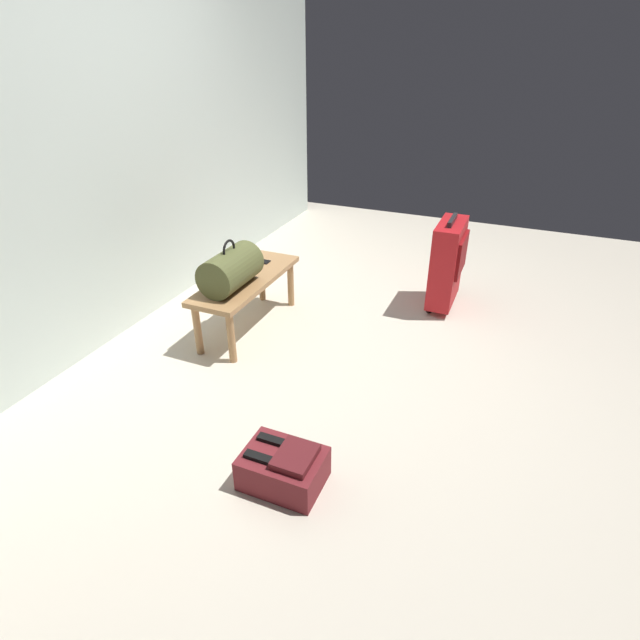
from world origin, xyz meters
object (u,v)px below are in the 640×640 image
cell_phone (260,261)px  backpack_maroon (284,467)px  bench (247,285)px  suitcase_upright_red (447,262)px  duffel_bag_olive (231,269)px

cell_phone → backpack_maroon: (-1.53, -0.95, -0.31)m
bench → suitcase_upright_red: suitcase_upright_red is taller
bench → backpack_maroon: size_ratio=2.63×
bench → suitcase_upright_red: (0.90, -1.25, 0.03)m
bench → cell_phone: cell_phone is taller
suitcase_upright_red → duffel_bag_olive: bearing=130.7°
backpack_maroon → duffel_bag_olive: bearing=40.4°
cell_phone → suitcase_upright_red: size_ratio=0.20×
bench → backpack_maroon: (-1.24, -0.90, -0.25)m
cell_phone → bench: bearing=-171.2°
duffel_bag_olive → backpack_maroon: bearing=-139.6°
duffel_bag_olive → cell_phone: (0.47, 0.05, -0.13)m
duffel_bag_olive → cell_phone: size_ratio=3.06×
backpack_maroon → suitcase_upright_red: bearing=-9.2°
duffel_bag_olive → cell_phone: bearing=5.5°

